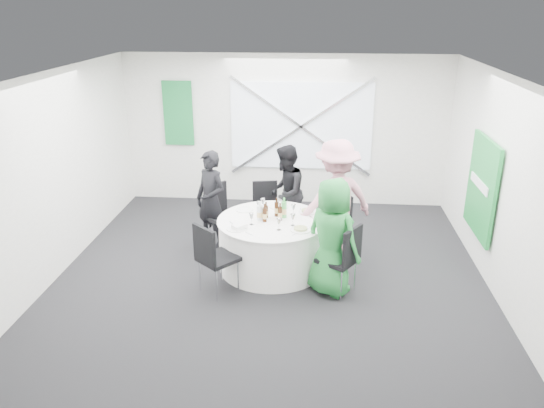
# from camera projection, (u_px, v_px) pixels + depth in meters

# --- Properties ---
(floor) EXTENTS (6.00, 6.00, 0.00)m
(floor) POSITION_uv_depth(u_px,v_px,m) (271.00, 274.00, 7.58)
(floor) COLOR black
(floor) RESTS_ON ground
(ceiling) EXTENTS (6.00, 6.00, 0.00)m
(ceiling) POSITION_uv_depth(u_px,v_px,m) (271.00, 75.00, 6.58)
(ceiling) COLOR white
(ceiling) RESTS_ON wall_back
(wall_back) EXTENTS (6.00, 0.00, 6.00)m
(wall_back) POSITION_uv_depth(u_px,v_px,m) (285.00, 131.00, 9.87)
(wall_back) COLOR silver
(wall_back) RESTS_ON floor
(wall_front) EXTENTS (6.00, 0.00, 6.00)m
(wall_front) POSITION_uv_depth(u_px,v_px,m) (238.00, 298.00, 4.29)
(wall_front) COLOR silver
(wall_front) RESTS_ON floor
(wall_left) EXTENTS (0.00, 6.00, 6.00)m
(wall_left) POSITION_uv_depth(u_px,v_px,m) (55.00, 175.00, 7.33)
(wall_left) COLOR silver
(wall_left) RESTS_ON floor
(wall_right) EXTENTS (0.00, 6.00, 6.00)m
(wall_right) POSITION_uv_depth(u_px,v_px,m) (502.00, 188.00, 6.84)
(wall_right) COLOR silver
(wall_right) RESTS_ON floor
(window_panel) EXTENTS (2.60, 0.03, 1.60)m
(window_panel) POSITION_uv_depth(u_px,v_px,m) (301.00, 126.00, 9.78)
(window_panel) COLOR silver
(window_panel) RESTS_ON wall_back
(window_brace_a) EXTENTS (2.63, 0.05, 1.84)m
(window_brace_a) POSITION_uv_depth(u_px,v_px,m) (301.00, 127.00, 9.74)
(window_brace_a) COLOR silver
(window_brace_a) RESTS_ON window_panel
(window_brace_b) EXTENTS (2.63, 0.05, 1.84)m
(window_brace_b) POSITION_uv_depth(u_px,v_px,m) (301.00, 127.00, 9.74)
(window_brace_b) COLOR silver
(window_brace_b) RESTS_ON window_panel
(green_banner) EXTENTS (0.55, 0.04, 1.20)m
(green_banner) POSITION_uv_depth(u_px,v_px,m) (178.00, 113.00, 9.88)
(green_banner) COLOR #167039
(green_banner) RESTS_ON wall_back
(green_sign) EXTENTS (0.05, 1.20, 1.40)m
(green_sign) POSITION_uv_depth(u_px,v_px,m) (482.00, 187.00, 7.47)
(green_sign) COLOR #188835
(green_sign) RESTS_ON wall_right
(banquet_table) EXTENTS (1.56, 1.56, 0.76)m
(banquet_table) POSITION_uv_depth(u_px,v_px,m) (272.00, 244.00, 7.63)
(banquet_table) COLOR white
(banquet_table) RESTS_ON floor
(chair_back) EXTENTS (0.49, 0.50, 0.93)m
(chair_back) POSITION_uv_depth(u_px,v_px,m) (266.00, 206.00, 8.61)
(chair_back) COLOR black
(chair_back) RESTS_ON floor
(chair_back_left) EXTENTS (0.64, 0.64, 1.00)m
(chair_back_left) POSITION_uv_depth(u_px,v_px,m) (221.00, 210.00, 8.30)
(chair_back_left) COLOR black
(chair_back_left) RESTS_ON floor
(chair_back_right) EXTENTS (0.61, 0.61, 0.98)m
(chair_back_right) POSITION_uv_depth(u_px,v_px,m) (336.00, 219.00, 7.99)
(chair_back_right) COLOR black
(chair_back_right) RESTS_ON floor
(chair_front_right) EXTENTS (0.62, 0.62, 0.98)m
(chair_front_right) POSITION_uv_depth(u_px,v_px,m) (344.00, 255.00, 6.87)
(chair_front_right) COLOR black
(chair_front_right) RESTS_ON floor
(chair_front_left) EXTENTS (0.64, 0.64, 0.99)m
(chair_front_left) POSITION_uv_depth(u_px,v_px,m) (212.00, 254.00, 6.88)
(chair_front_left) COLOR black
(chair_front_left) RESTS_ON floor
(person_man_back_left) EXTENTS (0.68, 0.62, 1.55)m
(person_man_back_left) POSITION_uv_depth(u_px,v_px,m) (211.00, 200.00, 8.21)
(person_man_back_left) COLOR black
(person_man_back_left) RESTS_ON floor
(person_man_back) EXTENTS (0.49, 0.80, 1.55)m
(person_man_back) POSITION_uv_depth(u_px,v_px,m) (285.00, 193.00, 8.51)
(person_man_back) COLOR black
(person_man_back) RESTS_ON floor
(person_woman_pink) EXTENTS (1.30, 1.02, 1.83)m
(person_woman_pink) POSITION_uv_depth(u_px,v_px,m) (336.00, 200.00, 7.79)
(person_woman_pink) COLOR pink
(person_woman_pink) RESTS_ON floor
(person_woman_green) EXTENTS (0.93, 0.87, 1.59)m
(person_woman_green) POSITION_uv_depth(u_px,v_px,m) (332.00, 237.00, 6.85)
(person_woman_green) COLOR #238337
(person_woman_green) RESTS_ON floor
(plate_back) EXTENTS (0.29, 0.29, 0.01)m
(plate_back) POSITION_uv_depth(u_px,v_px,m) (279.00, 207.00, 7.96)
(plate_back) COLOR white
(plate_back) RESTS_ON banquet_table
(plate_back_left) EXTENTS (0.26, 0.26, 0.01)m
(plate_back_left) POSITION_uv_depth(u_px,v_px,m) (244.00, 210.00, 7.84)
(plate_back_left) COLOR white
(plate_back_left) RESTS_ON banquet_table
(plate_back_right) EXTENTS (0.25, 0.25, 0.04)m
(plate_back_right) POSITION_uv_depth(u_px,v_px,m) (307.00, 211.00, 7.76)
(plate_back_right) COLOR white
(plate_back_right) RESTS_ON banquet_table
(plate_front_right) EXTENTS (0.28, 0.28, 0.04)m
(plate_front_right) POSITION_uv_depth(u_px,v_px,m) (301.00, 229.00, 7.15)
(plate_front_right) COLOR white
(plate_front_right) RESTS_ON banquet_table
(plate_front_left) EXTENTS (0.26, 0.26, 0.01)m
(plate_front_left) POSITION_uv_depth(u_px,v_px,m) (236.00, 229.00, 7.19)
(plate_front_left) COLOR white
(plate_front_left) RESTS_ON banquet_table
(napkin) EXTENTS (0.22, 0.23, 0.05)m
(napkin) POSITION_uv_depth(u_px,v_px,m) (239.00, 226.00, 7.18)
(napkin) COLOR white
(napkin) RESTS_ON plate_front_left
(beer_bottle_a) EXTENTS (0.06, 0.06, 0.24)m
(beer_bottle_a) POSITION_uv_depth(u_px,v_px,m) (266.00, 212.00, 7.54)
(beer_bottle_a) COLOR #3C1D0B
(beer_bottle_a) RESTS_ON banquet_table
(beer_bottle_b) EXTENTS (0.06, 0.06, 0.28)m
(beer_bottle_b) POSITION_uv_depth(u_px,v_px,m) (277.00, 209.00, 7.59)
(beer_bottle_b) COLOR #3C1D0B
(beer_bottle_b) RESTS_ON banquet_table
(beer_bottle_c) EXTENTS (0.06, 0.06, 0.26)m
(beer_bottle_c) POSITION_uv_depth(u_px,v_px,m) (280.00, 214.00, 7.46)
(beer_bottle_c) COLOR #3C1D0B
(beer_bottle_c) RESTS_ON banquet_table
(beer_bottle_d) EXTENTS (0.06, 0.06, 0.27)m
(beer_bottle_d) POSITION_uv_depth(u_px,v_px,m) (265.00, 215.00, 7.40)
(beer_bottle_d) COLOR #3C1D0B
(beer_bottle_d) RESTS_ON banquet_table
(green_water_bottle) EXTENTS (0.08, 0.08, 0.30)m
(green_water_bottle) POSITION_uv_depth(u_px,v_px,m) (284.00, 210.00, 7.54)
(green_water_bottle) COLOR green
(green_water_bottle) RESTS_ON banquet_table
(clear_water_bottle) EXTENTS (0.08, 0.08, 0.28)m
(clear_water_bottle) POSITION_uv_depth(u_px,v_px,m) (260.00, 213.00, 7.44)
(clear_water_bottle) COLOR silver
(clear_water_bottle) RESTS_ON banquet_table
(wine_glass_a) EXTENTS (0.07, 0.07, 0.17)m
(wine_glass_a) POSITION_uv_depth(u_px,v_px,m) (251.00, 216.00, 7.29)
(wine_glass_a) COLOR white
(wine_glass_a) RESTS_ON banquet_table
(wine_glass_b) EXTENTS (0.07, 0.07, 0.17)m
(wine_glass_b) POSITION_uv_depth(u_px,v_px,m) (263.00, 202.00, 7.83)
(wine_glass_b) COLOR white
(wine_glass_b) RESTS_ON banquet_table
(wine_glass_c) EXTENTS (0.07, 0.07, 0.17)m
(wine_glass_c) POSITION_uv_depth(u_px,v_px,m) (293.00, 217.00, 7.27)
(wine_glass_c) COLOR white
(wine_glass_c) RESTS_ON banquet_table
(wine_glass_d) EXTENTS (0.07, 0.07, 0.17)m
(wine_glass_d) POSITION_uv_depth(u_px,v_px,m) (293.00, 207.00, 7.61)
(wine_glass_d) COLOR white
(wine_glass_d) RESTS_ON banquet_table
(wine_glass_e) EXTENTS (0.07, 0.07, 0.17)m
(wine_glass_e) POSITION_uv_depth(u_px,v_px,m) (259.00, 205.00, 7.71)
(wine_glass_e) COLOR white
(wine_glass_e) RESTS_ON banquet_table
(wine_glass_f) EXTENTS (0.07, 0.07, 0.17)m
(wine_glass_f) POSITION_uv_depth(u_px,v_px,m) (279.00, 221.00, 7.12)
(wine_glass_f) COLOR white
(wine_glass_f) RESTS_ON banquet_table
(fork_a) EXTENTS (0.10, 0.13, 0.01)m
(fork_a) POSITION_uv_depth(u_px,v_px,m) (295.00, 234.00, 7.04)
(fork_a) COLOR silver
(fork_a) RESTS_ON banquet_table
(knife_a) EXTENTS (0.11, 0.12, 0.01)m
(knife_a) POSITION_uv_depth(u_px,v_px,m) (308.00, 228.00, 7.23)
(knife_a) COLOR silver
(knife_a) RESTS_ON banquet_table
(fork_b) EXTENTS (0.15, 0.03, 0.01)m
(fork_b) POSITION_uv_depth(u_px,v_px,m) (283.00, 206.00, 8.01)
(fork_b) COLOR silver
(fork_b) RESTS_ON banquet_table
(knife_b) EXTENTS (0.15, 0.02, 0.01)m
(knife_b) POSITION_uv_depth(u_px,v_px,m) (262.00, 206.00, 8.02)
(knife_b) COLOR silver
(knife_b) RESTS_ON banquet_table
(fork_c) EXTENTS (0.10, 0.13, 0.01)m
(fork_c) POSITION_uv_depth(u_px,v_px,m) (232.00, 223.00, 7.37)
(fork_c) COLOR silver
(fork_c) RESTS_ON banquet_table
(knife_c) EXTENTS (0.12, 0.12, 0.01)m
(knife_c) POSITION_uv_depth(u_px,v_px,m) (249.00, 234.00, 7.04)
(knife_c) COLOR silver
(knife_c) RESTS_ON banquet_table
(fork_d) EXTENTS (0.09, 0.14, 0.01)m
(fork_d) POSITION_uv_depth(u_px,v_px,m) (312.00, 218.00, 7.57)
(fork_d) COLOR silver
(fork_d) RESTS_ON banquet_table
(knife_d) EXTENTS (0.08, 0.14, 0.01)m
(knife_d) POSITION_uv_depth(u_px,v_px,m) (302.00, 210.00, 7.83)
(knife_d) COLOR silver
(knife_d) RESTS_ON banquet_table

